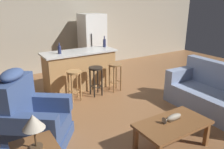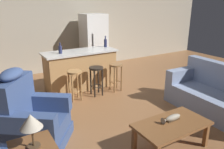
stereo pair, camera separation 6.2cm
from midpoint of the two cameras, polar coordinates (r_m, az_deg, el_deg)
The scene contains 14 objects.
ground_plane at distance 4.58m, azimuth -0.73°, elevation -8.68°, with size 12.00×12.00×0.00m.
back_wall at distance 7.00m, azimuth -14.13°, elevation 11.40°, with size 12.00×0.05×2.60m.
coffee_table at distance 3.39m, azimuth 15.84°, elevation -12.95°, with size 1.10×0.60×0.42m.
fish_figurine at distance 3.39m, azimuth 15.77°, elevation -10.93°, with size 0.34×0.10×0.10m.
couch at distance 4.74m, azimuth 26.19°, elevation -5.23°, with size 0.90×1.93×0.94m.
recliner_near_lamp at distance 3.53m, azimuth -19.66°, elevation -10.87°, with size 1.18×1.18×1.20m.
table_lamp at distance 2.51m, azimuth -19.73°, elevation -11.80°, with size 0.24×0.24×0.41m.
kitchen_island at distance 5.53m, azimuth -7.87°, elevation 1.31°, with size 1.80×0.70×0.95m.
bar_stool_left at distance 4.83m, azimuth -9.35°, elevation -1.39°, with size 0.32×0.32×0.68m.
bar_stool_middle at distance 5.04m, azimuth -3.76°, elevation -0.35°, with size 0.32×0.32×0.68m.
bar_stool_right at distance 5.29m, azimuth 1.34°, elevation 0.61°, with size 0.32×0.32×0.68m.
refrigerator at distance 6.90m, azimuth -4.55°, elevation 8.26°, with size 0.70×0.69×1.76m.
bottle_tall_green at distance 5.21m, azimuth -13.04°, elevation 6.42°, with size 0.08×0.08×0.26m.
bottle_short_amber at distance 5.84m, azimuth -1.43°, elevation 8.27°, with size 0.08×0.08×0.29m.
Camera 2 is at (-2.04, -3.54, 2.09)m, focal length 35.00 mm.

